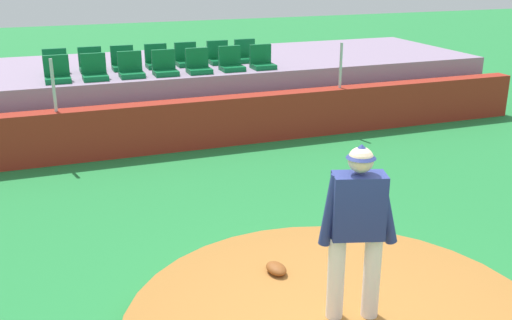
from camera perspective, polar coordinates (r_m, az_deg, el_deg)
pitcher at (r=5.65m, az=9.66°, el=-5.71°), size 0.75×0.39×1.77m
fielding_glove at (r=6.75m, az=1.94°, el=-10.34°), size 0.24×0.33×0.11m
brick_barrier at (r=11.72m, az=-7.38°, el=3.32°), size 15.72×0.40×0.96m
fence_post_left at (r=11.23m, az=-18.82°, el=6.78°), size 0.06×0.06×0.95m
fence_post_right at (r=12.72m, az=8.11°, el=8.94°), size 0.06×0.06×0.95m
bleacher_platform at (r=14.04m, az=-9.78°, el=6.52°), size 15.28×3.97×1.30m
stadium_chair_0 at (r=12.25m, az=-18.48°, el=7.84°), size 0.48×0.44×0.50m
stadium_chair_1 at (r=12.27m, az=-15.19°, el=8.18°), size 0.48×0.44×0.50m
stadium_chair_2 at (r=12.38m, az=-11.87°, el=8.52°), size 0.48×0.44×0.50m
stadium_chair_3 at (r=12.47m, az=-8.72°, el=8.78°), size 0.48×0.44×0.50m
stadium_chair_4 at (r=12.61m, az=-5.55°, el=9.02°), size 0.48×0.44×0.50m
stadium_chair_5 at (r=12.85m, az=-2.40°, el=9.28°), size 0.48×0.44×0.50m
stadium_chair_6 at (r=13.06m, az=0.57°, el=9.45°), size 0.48×0.44×0.50m
stadium_chair_7 at (r=13.12m, az=-18.60°, el=8.52°), size 0.48×0.44×0.50m
stadium_chair_8 at (r=13.18m, az=-15.51°, el=8.86°), size 0.48×0.44×0.50m
stadium_chair_9 at (r=13.22m, az=-12.59°, el=9.12°), size 0.48×0.44×0.50m
stadium_chair_10 at (r=13.33m, az=-9.46°, el=9.40°), size 0.48×0.44×0.50m
stadium_chair_11 at (r=13.49m, az=-6.65°, el=9.64°), size 0.48×0.44×0.50m
stadium_chair_12 at (r=13.69m, az=-3.58°, el=9.86°), size 0.48×0.44×0.50m
stadium_chair_13 at (r=13.91m, az=-0.95°, el=10.04°), size 0.48×0.44×0.50m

